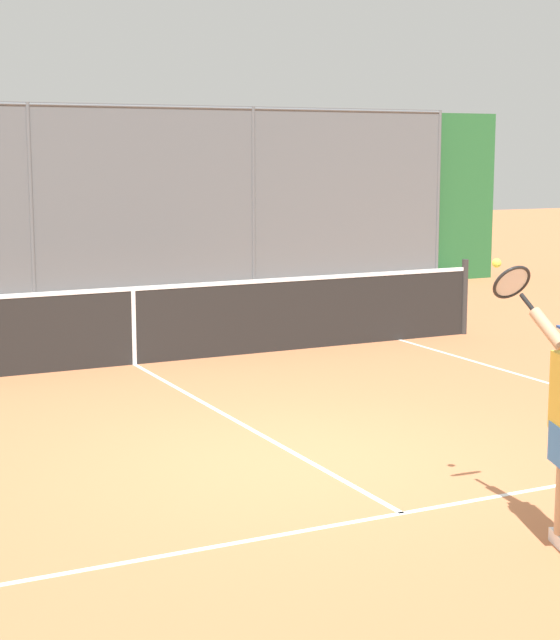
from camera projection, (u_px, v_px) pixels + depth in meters
name	position (u px, v px, depth m)	size (l,w,h in m)	color
ground_plane	(306.00, 460.00, 8.95)	(60.00, 60.00, 0.00)	#B76B42
court_line_markings	(416.00, 521.00, 7.46)	(7.73, 10.95, 0.01)	white
fence_backdrop	(22.00, 207.00, 17.76)	(18.97, 1.37, 3.36)	#565B60
tennis_net	(133.00, 325.00, 12.87)	(9.94, 0.09, 1.07)	#2D2D2D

